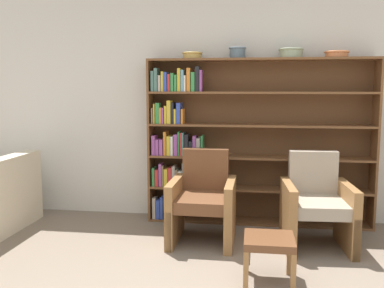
{
  "coord_description": "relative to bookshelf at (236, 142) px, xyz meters",
  "views": [
    {
      "loc": [
        0.27,
        -2.36,
        1.55
      ],
      "look_at": [
        -0.36,
        2.14,
        0.95
      ],
      "focal_mm": 40.0,
      "sensor_mm": 36.0,
      "label": 1
    }
  ],
  "objects": [
    {
      "name": "bowl_cream",
      "position": [
        1.07,
        -0.02,
        0.98
      ],
      "size": [
        0.26,
        0.26,
        0.07
      ],
      "color": "#C67547",
      "rests_on": "bookshelf"
    },
    {
      "name": "bowl_sage",
      "position": [
        0.59,
        -0.02,
        0.99
      ],
      "size": [
        0.27,
        0.27,
        0.1
      ],
      "color": "gray",
      "rests_on": "bookshelf"
    },
    {
      "name": "armchair_cushioned",
      "position": [
        0.82,
        -0.68,
        -0.53
      ],
      "size": [
        0.68,
        0.72,
        0.91
      ],
      "rotation": [
        0.0,
        0.0,
        3.2
      ],
      "color": "olive",
      "rests_on": "ground"
    },
    {
      "name": "bookshelf",
      "position": [
        0.0,
        0.0,
        0.0
      ],
      "size": [
        2.52,
        0.3,
        1.87
      ],
      "color": "brown",
      "rests_on": "ground"
    },
    {
      "name": "bowl_terracotta",
      "position": [
        0.01,
        -0.02,
        1.01
      ],
      "size": [
        0.19,
        0.19,
        0.12
      ],
      "color": "slate",
      "rests_on": "bookshelf"
    },
    {
      "name": "bowl_olive",
      "position": [
        -0.5,
        -0.02,
        0.98
      ],
      "size": [
        0.23,
        0.23,
        0.08
      ],
      "color": "tan",
      "rests_on": "bookshelf"
    },
    {
      "name": "wall_back",
      "position": [
        -0.09,
        0.17,
        0.44
      ],
      "size": [
        12.0,
        0.06,
        2.75
      ],
      "color": "silver",
      "rests_on": "ground"
    },
    {
      "name": "footstool",
      "position": [
        0.33,
        -1.56,
        -0.62
      ],
      "size": [
        0.39,
        0.39,
        0.38
      ],
      "color": "olive",
      "rests_on": "ground"
    },
    {
      "name": "armchair_leather",
      "position": [
        -0.3,
        -0.68,
        -0.53
      ],
      "size": [
        0.65,
        0.69,
        0.91
      ],
      "rotation": [
        0.0,
        0.0,
        3.13
      ],
      "color": "olive",
      "rests_on": "ground"
    }
  ]
}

